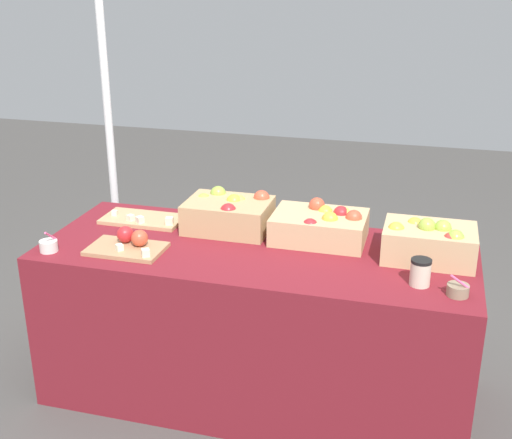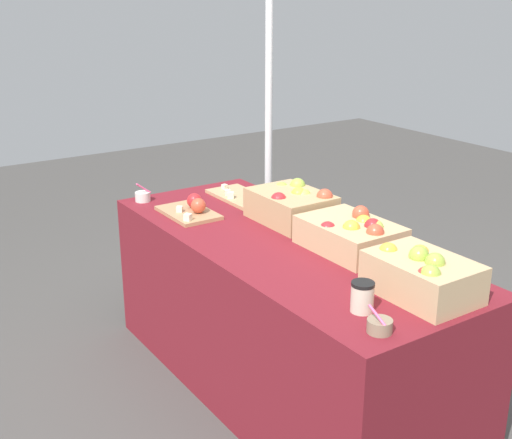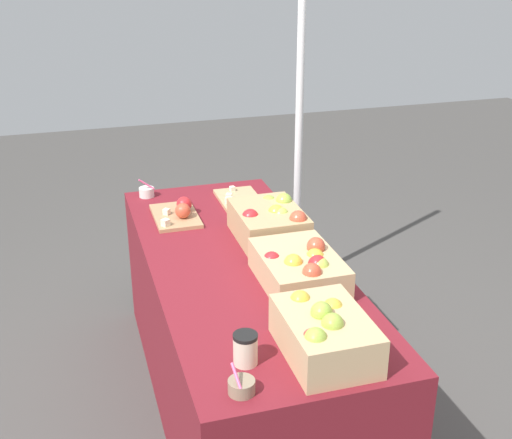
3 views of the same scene
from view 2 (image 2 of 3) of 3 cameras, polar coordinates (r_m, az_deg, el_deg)
The scene contains 11 objects.
ground_plane at distance 3.28m, azimuth 2.12°, elevation -13.93°, with size 10.00×10.00×0.00m, color #474442.
table at distance 3.09m, azimuth 2.21°, elevation -8.17°, with size 1.90×0.76×0.74m, color maroon.
apple_crate_left at distance 2.46m, azimuth 13.93°, elevation -4.62°, with size 0.38×0.26×0.19m.
apple_crate_middle at distance 2.83m, azimuth 8.13°, elevation -1.26°, with size 0.42×0.29×0.17m.
apple_crate_right at distance 3.16m, azimuth 3.06°, elevation 1.25°, with size 0.39×0.28×0.18m.
cutting_board_front at distance 3.27m, azimuth -5.53°, elevation 0.89°, with size 0.33×0.21×0.09m.
cutting_board_back at distance 3.51m, azimuth -1.36°, elevation 1.97°, with size 0.39×0.21×0.05m.
sample_bowl_near at distance 3.51m, azimuth -9.62°, elevation 1.95°, with size 0.08×0.08×0.11m.
sample_bowl_mid at distance 2.20m, azimuth 10.48°, elevation -8.88°, with size 0.08×0.08×0.09m.
coffee_cup at distance 2.31m, azimuth 9.04°, elevation -6.52°, with size 0.08×0.08×0.11m.
tent_pole at distance 4.01m, azimuth 1.08°, elevation 7.26°, with size 0.04×0.04×1.93m, color white.
Camera 2 is at (2.22, -1.62, 1.78)m, focal length 46.98 mm.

